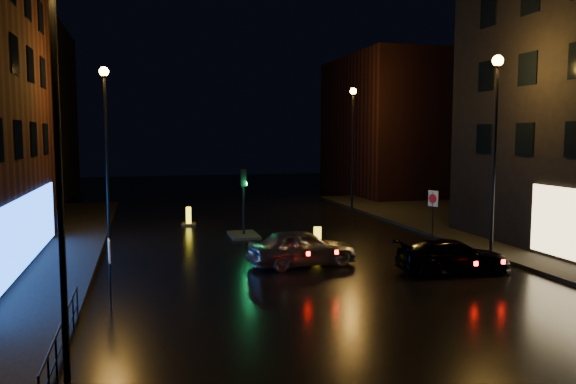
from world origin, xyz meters
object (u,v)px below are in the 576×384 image
object	(u,v)px
traffic_signal	(244,227)
bollard_near	(317,248)
road_sign_right	(433,203)
dark_sedan	(453,256)
silver_hatchback	(302,248)
bollard_far	(189,221)
road_sign_left	(110,257)

from	to	relation	value
traffic_signal	bollard_near	distance (m)	5.59
bollard_near	road_sign_right	distance (m)	7.23
dark_sedan	bollard_near	size ratio (longest dim) A/B	2.72
silver_hatchback	bollard_near	distance (m)	2.44
silver_hatchback	bollard_far	world-z (taller)	silver_hatchback
bollard_near	bollard_far	distance (m)	10.58
silver_hatchback	dark_sedan	size ratio (longest dim) A/B	1.00
traffic_signal	road_sign_left	distance (m)	12.47
road_sign_left	road_sign_right	distance (m)	17.05
traffic_signal	road_sign_right	distance (m)	9.65
road_sign_left	bollard_near	bearing A→B (deg)	29.12
bollard_near	road_sign_left	world-z (taller)	road_sign_left
bollard_far	dark_sedan	bearing A→B (deg)	-51.05
bollard_near	road_sign_left	size ratio (longest dim) A/B	0.76
bollard_far	road_sign_left	xyz separation A→B (m)	(-3.53, -15.25, 1.33)
bollard_near	traffic_signal	bearing A→B (deg)	135.95
dark_sedan	bollard_near	bearing A→B (deg)	45.86
dark_sedan	traffic_signal	bearing A→B (deg)	38.23
traffic_signal	bollard_far	bearing A→B (deg)	119.35
bollard_far	silver_hatchback	bearing A→B (deg)	-65.88
traffic_signal	dark_sedan	distance (m)	11.47
road_sign_left	road_sign_right	xyz separation A→B (m)	(15.08, 7.95, 0.25)
dark_sedan	bollard_far	world-z (taller)	dark_sedan
bollard_far	road_sign_right	bearing A→B (deg)	-25.36
traffic_signal	bollard_near	world-z (taller)	traffic_signal
bollard_near	road_sign_right	world-z (taller)	road_sign_right
traffic_signal	silver_hatchback	size ratio (longest dim) A/B	0.80
silver_hatchback	bollard_far	bearing A→B (deg)	10.73
road_sign_left	bollard_far	bearing A→B (deg)	71.13
dark_sedan	road_sign_left	world-z (taller)	road_sign_left
road_sign_right	silver_hatchback	bearing A→B (deg)	4.76
traffic_signal	road_sign_left	bearing A→B (deg)	-118.76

